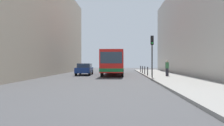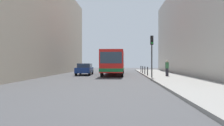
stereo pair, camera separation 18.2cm
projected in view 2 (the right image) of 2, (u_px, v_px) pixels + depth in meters
ground_plane at (117, 77)px, 22.00m from camera, size 80.00×80.00×0.00m
sidewalk at (166, 77)px, 21.69m from camera, size 4.40×40.00×0.15m
building_left at (31, 26)px, 26.62m from camera, size 7.00×32.00×12.98m
building_right at (208, 26)px, 25.34m from camera, size 7.00×32.00×12.42m
bus at (114, 62)px, 26.24m from camera, size 2.65×11.05×3.00m
car_beside_bus at (85, 69)px, 25.72m from camera, size 2.01×4.47×1.48m
car_behind_bus at (116, 67)px, 35.93m from camera, size 1.98×4.46×1.48m
traffic_light at (152, 48)px, 19.81m from camera, size 0.28×0.33×4.10m
bollard_near at (148, 71)px, 22.45m from camera, size 0.11×0.11×0.95m
bollard_mid at (145, 70)px, 25.27m from camera, size 0.11×0.11×0.95m
bollard_far at (143, 69)px, 28.08m from camera, size 0.11×0.11×0.95m
bollard_farthest at (141, 69)px, 30.90m from camera, size 0.11×0.11×0.95m
pedestrian_near_signal at (167, 68)px, 21.53m from camera, size 0.38×0.38×1.70m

